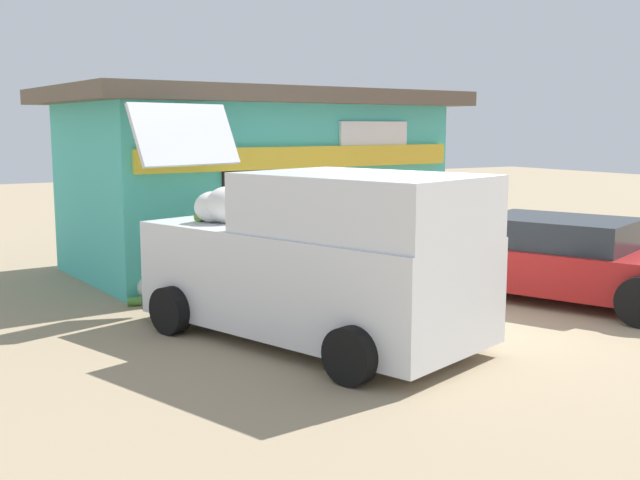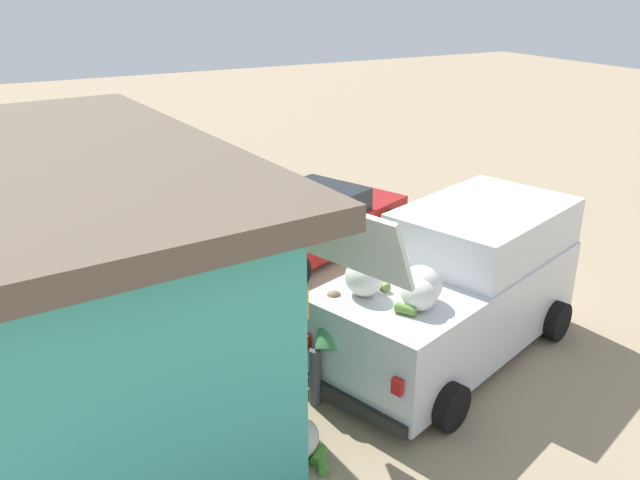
{
  "view_description": "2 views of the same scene",
  "coord_description": "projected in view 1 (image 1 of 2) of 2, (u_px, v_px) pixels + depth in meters",
  "views": [
    {
      "loc": [
        -6.24,
        -7.42,
        2.59
      ],
      "look_at": [
        -0.74,
        2.05,
        0.98
      ],
      "focal_mm": 43.23,
      "sensor_mm": 36.0,
      "label": 1
    },
    {
      "loc": [
        -8.12,
        6.18,
        5.12
      ],
      "look_at": [
        0.56,
        1.53,
        1.14
      ],
      "focal_mm": 36.33,
      "sensor_mm": 36.0,
      "label": 2
    }
  ],
  "objects": [
    {
      "name": "customer_bending",
      "position": [
        228.0,
        249.0,
        11.06
      ],
      "size": [
        0.71,
        0.68,
        1.42
      ],
      "color": "#4C4C51",
      "rests_on": "ground_plane"
    },
    {
      "name": "delivery_van",
      "position": [
        319.0,
        258.0,
        9.26
      ],
      "size": [
        3.23,
        5.01,
        2.91
      ],
      "color": "silver",
      "rests_on": "ground_plane"
    },
    {
      "name": "vendor_standing",
      "position": [
        324.0,
        235.0,
        11.77
      ],
      "size": [
        0.46,
        0.52,
        1.65
      ],
      "color": "navy",
      "rests_on": "ground_plane"
    },
    {
      "name": "ground_plane",
      "position": [
        451.0,
        332.0,
        9.83
      ],
      "size": [
        60.0,
        60.0,
        0.0
      ],
      "primitive_type": "plane",
      "color": "#9E896B"
    },
    {
      "name": "unloaded_banana_pile",
      "position": [
        155.0,
        289.0,
        11.52
      ],
      "size": [
        0.94,
        0.85,
        0.42
      ],
      "color": "silver",
      "rests_on": "ground_plane"
    },
    {
      "name": "paint_bucket",
      "position": [
        396.0,
        266.0,
        13.51
      ],
      "size": [
        0.31,
        0.31,
        0.34
      ],
      "primitive_type": "cylinder",
      "color": "blue",
      "rests_on": "ground_plane"
    },
    {
      "name": "storefront_bar",
      "position": [
        255.0,
        177.0,
        14.36
      ],
      "size": [
        7.58,
        4.83,
        3.24
      ],
      "color": "#4CC6B7",
      "rests_on": "ground_plane"
    },
    {
      "name": "parked_sedan",
      "position": [
        557.0,
        260.0,
        11.63
      ],
      "size": [
        3.41,
        4.81,
        1.24
      ],
      "color": "maroon",
      "rests_on": "ground_plane"
    }
  ]
}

